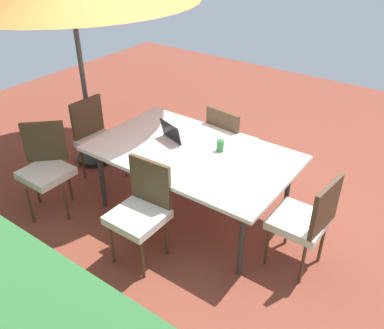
# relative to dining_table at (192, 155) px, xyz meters

# --- Properties ---
(ground_plane) EXTENTS (10.00, 10.00, 0.02)m
(ground_plane) POSITION_rel_dining_table_xyz_m (0.00, 0.00, -0.74)
(ground_plane) COLOR brown
(dining_table) EXTENTS (2.04, 1.24, 0.78)m
(dining_table) POSITION_rel_dining_table_xyz_m (0.00, 0.00, 0.00)
(dining_table) COLOR silver
(dining_table) RESTS_ON ground_plane
(chair_northeast) EXTENTS (0.59, 0.59, 0.98)m
(chair_northeast) POSITION_rel_dining_table_xyz_m (1.31, 0.82, -0.18)
(chair_northeast) COLOR silver
(chair_northeast) RESTS_ON ground_plane
(chair_west) EXTENTS (0.48, 0.47, 0.98)m
(chair_west) POSITION_rel_dining_table_xyz_m (-1.26, 0.06, -0.18)
(chair_west) COLOR silver
(chair_west) RESTS_ON ground_plane
(chair_north) EXTENTS (0.46, 0.47, 0.98)m
(chair_north) POSITION_rel_dining_table_xyz_m (-0.00, 0.78, -0.18)
(chair_north) COLOR silver
(chair_north) RESTS_ON ground_plane
(chair_east) EXTENTS (0.47, 0.46, 0.98)m
(chair_east) POSITION_rel_dining_table_xyz_m (1.36, 0.04, -0.18)
(chair_east) COLOR silver
(chair_east) RESTS_ON ground_plane
(chair_south) EXTENTS (0.47, 0.48, 0.98)m
(chair_south) POSITION_rel_dining_table_xyz_m (0.02, -0.77, -0.18)
(chair_south) COLOR silver
(chair_south) RESTS_ON ground_plane
(laptop) EXTENTS (0.38, 0.33, 0.21)m
(laptop) POSITION_rel_dining_table_xyz_m (0.28, -0.11, 0.09)
(laptop) COLOR #B7B7BC
(laptop) RESTS_ON dining_table
(cup) EXTENTS (0.07, 0.07, 0.12)m
(cup) POSITION_rel_dining_table_xyz_m (-0.22, -0.17, 0.11)
(cup) COLOR #286B33
(cup) RESTS_ON dining_table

